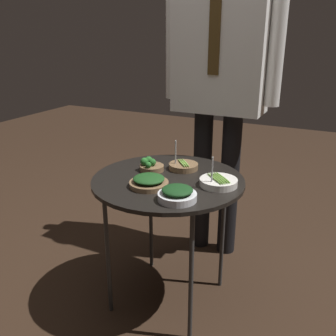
{
  "coord_description": "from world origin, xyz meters",
  "views": [
    {
      "loc": [
        0.69,
        -1.42,
        1.28
      ],
      "look_at": [
        0.0,
        0.0,
        0.71
      ],
      "focal_mm": 40.0,
      "sensor_mm": 36.0,
      "label": 1
    }
  ],
  "objects_px": {
    "serving_cart": "(168,187)",
    "waiter_figure": "(221,66)",
    "bowl_broccoli_front_center": "(151,166)",
    "bowl_asparagus_mid_left": "(218,182)",
    "bowl_asparagus_center": "(183,166)",
    "bowl_spinach_near_rim": "(177,194)",
    "bowl_spinach_front_left": "(149,182)"
  },
  "relations": [
    {
      "from": "serving_cart",
      "to": "bowl_asparagus_mid_left",
      "type": "bearing_deg",
      "value": 4.97
    },
    {
      "from": "bowl_broccoli_front_center",
      "to": "serving_cart",
      "type": "bearing_deg",
      "value": -25.23
    },
    {
      "from": "bowl_spinach_near_rim",
      "to": "bowl_asparagus_mid_left",
      "type": "bearing_deg",
      "value": 65.53
    },
    {
      "from": "serving_cart",
      "to": "bowl_spinach_front_left",
      "type": "height_order",
      "value": "bowl_spinach_front_left"
    },
    {
      "from": "bowl_asparagus_center",
      "to": "bowl_spinach_near_rim",
      "type": "distance_m",
      "value": 0.36
    },
    {
      "from": "bowl_asparagus_mid_left",
      "to": "bowl_spinach_front_left",
      "type": "bearing_deg",
      "value": -152.1
    },
    {
      "from": "serving_cart",
      "to": "bowl_spinach_near_rim",
      "type": "distance_m",
      "value": 0.25
    },
    {
      "from": "bowl_spinach_near_rim",
      "to": "bowl_asparagus_mid_left",
      "type": "height_order",
      "value": "bowl_asparagus_mid_left"
    },
    {
      "from": "bowl_broccoli_front_center",
      "to": "waiter_figure",
      "type": "relative_size",
      "value": 0.07
    },
    {
      "from": "serving_cart",
      "to": "bowl_broccoli_front_center",
      "type": "bearing_deg",
      "value": 154.77
    },
    {
      "from": "serving_cart",
      "to": "waiter_figure",
      "type": "distance_m",
      "value": 0.75
    },
    {
      "from": "bowl_spinach_front_left",
      "to": "bowl_asparagus_center",
      "type": "height_order",
      "value": "bowl_asparagus_center"
    },
    {
      "from": "bowl_asparagus_center",
      "to": "waiter_figure",
      "type": "relative_size",
      "value": 0.08
    },
    {
      "from": "bowl_broccoli_front_center",
      "to": "bowl_spinach_near_rim",
      "type": "relative_size",
      "value": 0.75
    },
    {
      "from": "bowl_asparagus_center",
      "to": "bowl_broccoli_front_center",
      "type": "xyz_separation_m",
      "value": [
        -0.13,
        -0.09,
        0.01
      ]
    },
    {
      "from": "serving_cart",
      "to": "bowl_broccoli_front_center",
      "type": "distance_m",
      "value": 0.15
    },
    {
      "from": "bowl_asparagus_mid_left",
      "to": "waiter_figure",
      "type": "distance_m",
      "value": 0.72
    },
    {
      "from": "bowl_broccoli_front_center",
      "to": "bowl_asparagus_mid_left",
      "type": "bearing_deg",
      "value": -5.88
    },
    {
      "from": "bowl_spinach_near_rim",
      "to": "waiter_figure",
      "type": "distance_m",
      "value": 0.87
    },
    {
      "from": "bowl_spinach_front_left",
      "to": "bowl_spinach_near_rim",
      "type": "relative_size",
      "value": 1.09
    },
    {
      "from": "bowl_broccoli_front_center",
      "to": "waiter_figure",
      "type": "xyz_separation_m",
      "value": [
        0.16,
        0.5,
        0.43
      ]
    },
    {
      "from": "bowl_asparagus_center",
      "to": "bowl_asparagus_mid_left",
      "type": "xyz_separation_m",
      "value": [
        0.22,
        -0.12,
        0.0
      ]
    },
    {
      "from": "bowl_spinach_front_left",
      "to": "bowl_broccoli_front_center",
      "type": "relative_size",
      "value": 1.45
    },
    {
      "from": "bowl_spinach_front_left",
      "to": "waiter_figure",
      "type": "height_order",
      "value": "waiter_figure"
    },
    {
      "from": "serving_cart",
      "to": "bowl_spinach_front_left",
      "type": "bearing_deg",
      "value": -105.21
    },
    {
      "from": "bowl_broccoli_front_center",
      "to": "waiter_figure",
      "type": "height_order",
      "value": "waiter_figure"
    },
    {
      "from": "bowl_asparagus_center",
      "to": "bowl_spinach_near_rim",
      "type": "relative_size",
      "value": 0.91
    },
    {
      "from": "bowl_broccoli_front_center",
      "to": "bowl_spinach_front_left",
      "type": "bearing_deg",
      "value": -63.69
    },
    {
      "from": "bowl_asparagus_center",
      "to": "serving_cart",
      "type": "bearing_deg",
      "value": -95.2
    },
    {
      "from": "bowl_asparagus_mid_left",
      "to": "serving_cart",
      "type": "bearing_deg",
      "value": -175.03
    },
    {
      "from": "serving_cart",
      "to": "bowl_broccoli_front_center",
      "type": "relative_size",
      "value": 5.93
    },
    {
      "from": "serving_cart",
      "to": "waiter_figure",
      "type": "bearing_deg",
      "value": 85.71
    }
  ]
}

